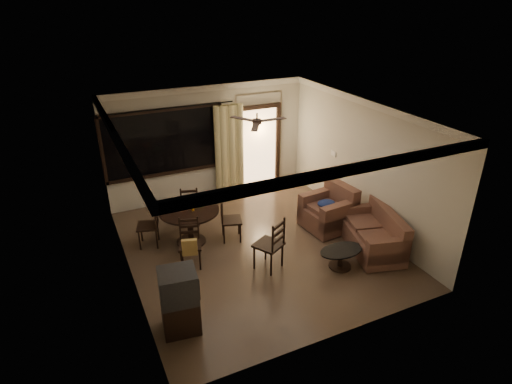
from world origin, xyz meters
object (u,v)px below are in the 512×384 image
armchair (330,211)px  sofa (375,235)px  side_chair (269,253)px  dining_chair_east (231,227)px  dining_chair_north (191,212)px  tv_cabinet (180,301)px  dining_table (190,217)px  coffee_table (341,255)px  dining_chair_west (149,233)px  dining_chair_south (190,252)px

armchair → sofa: bearing=-80.6°
side_chair → dining_chair_east: bearing=-107.8°
dining_chair_north → armchair: armchair is taller
side_chair → tv_cabinet: bearing=-5.7°
armchair → side_chair: size_ratio=0.98×
dining_table → tv_cabinet: size_ratio=1.14×
coffee_table → dining_chair_east: bearing=129.6°
armchair → dining_table: bearing=160.8°
dining_chair_west → tv_cabinet: (-0.09, -2.62, 0.25)m
dining_table → sofa: size_ratio=0.71×
dining_chair_south → coffee_table: dining_chair_south is taller
dining_chair_south → dining_chair_north: same height
dining_chair_east → dining_chair_south: bearing=135.7°
sofa → dining_table: bearing=166.0°
dining_chair_east → dining_table: bearing=89.9°
dining_chair_west → tv_cabinet: tv_cabinet is taller
dining_chair_north → tv_cabinet: size_ratio=0.89×
sofa → dining_chair_south: bearing=179.2°
side_chair → dining_chair_south: bearing=-57.2°
coffee_table → side_chair: (-1.24, 0.55, 0.06)m
coffee_table → side_chair: side_chair is taller
dining_chair_south → dining_chair_north: size_ratio=1.00×
sofa → coffee_table: 0.99m
dining_chair_south → dining_table: bearing=89.9°
dining_table → dining_chair_west: 0.90m
dining_chair_east → dining_chair_north: same height
dining_chair_north → side_chair: side_chair is taller
dining_chair_north → tv_cabinet: 3.33m
sofa → side_chair: 2.23m
dining_chair_north → side_chair: 2.41m
tv_cabinet → side_chair: bearing=31.6°
dining_chair_west → dining_chair_south: same height
tv_cabinet → side_chair: 2.15m
dining_table → tv_cabinet: (-0.89, -2.37, -0.06)m
tv_cabinet → sofa: (4.16, 0.52, -0.20)m
armchair → side_chair: 2.06m
side_chair → sofa: bearing=141.6°
sofa → side_chair: bearing=-173.3°
tv_cabinet → dining_chair_west: bearing=95.7°
coffee_table → side_chair: size_ratio=0.82×
tv_cabinet → armchair: bearing=31.2°
dining_chair_east → side_chair: 1.29m
tv_cabinet → coffee_table: 3.22m
dining_chair_south → tv_cabinet: (-0.64, -1.55, 0.23)m
dining_chair_west → armchair: 3.87m
dining_table → dining_chair_south: size_ratio=1.28×
dining_table → tv_cabinet: 2.54m
dining_table → dining_chair_west: size_ratio=1.28×
dining_chair_south → dining_chair_north: bearing=90.0°
dining_chair_east → sofa: dining_chair_east is taller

